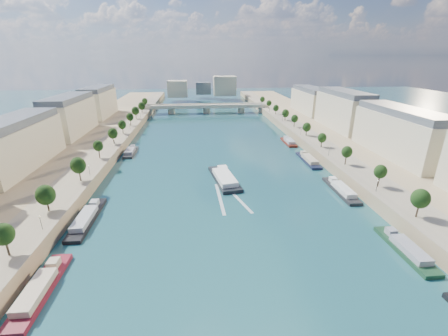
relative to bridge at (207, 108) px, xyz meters
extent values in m
plane|color=#0C2835|center=(0.00, -130.91, -5.08)|extent=(700.00, 700.00, 0.00)
cube|color=#9E8460|center=(-72.00, -130.91, -2.58)|extent=(44.00, 520.00, 5.00)
cube|color=#9E8460|center=(72.00, -130.91, -2.58)|extent=(44.00, 520.00, 5.00)
cube|color=gray|center=(-57.00, -130.91, -0.03)|extent=(14.00, 520.00, 0.10)
cube|color=gray|center=(57.00, -130.91, -0.03)|extent=(14.00, 520.00, 0.10)
cylinder|color=#382B1E|center=(-55.00, -212.91, 1.83)|extent=(0.50, 0.50, 3.82)
ellipsoid|color=black|center=(-55.00, -212.91, 5.42)|extent=(4.80, 4.80, 5.52)
cylinder|color=#382B1E|center=(-55.00, -188.91, 1.83)|extent=(0.50, 0.50, 3.82)
ellipsoid|color=black|center=(-55.00, -188.91, 5.42)|extent=(4.80, 4.80, 5.52)
cylinder|color=#382B1E|center=(-55.00, -164.91, 1.83)|extent=(0.50, 0.50, 3.82)
ellipsoid|color=black|center=(-55.00, -164.91, 5.42)|extent=(4.80, 4.80, 5.52)
cylinder|color=#382B1E|center=(-55.00, -140.91, 1.83)|extent=(0.50, 0.50, 3.82)
ellipsoid|color=black|center=(-55.00, -140.91, 5.42)|extent=(4.80, 4.80, 5.52)
cylinder|color=#382B1E|center=(-55.00, -116.91, 1.83)|extent=(0.50, 0.50, 3.82)
ellipsoid|color=black|center=(-55.00, -116.91, 5.42)|extent=(4.80, 4.80, 5.52)
cylinder|color=#382B1E|center=(-55.00, -92.91, 1.83)|extent=(0.50, 0.50, 3.82)
ellipsoid|color=black|center=(-55.00, -92.91, 5.42)|extent=(4.80, 4.80, 5.52)
cylinder|color=#382B1E|center=(-55.00, -68.91, 1.83)|extent=(0.50, 0.50, 3.82)
ellipsoid|color=black|center=(-55.00, -68.91, 5.42)|extent=(4.80, 4.80, 5.52)
cylinder|color=#382B1E|center=(-55.00, -44.91, 1.83)|extent=(0.50, 0.50, 3.82)
ellipsoid|color=black|center=(-55.00, -44.91, 5.42)|extent=(4.80, 4.80, 5.52)
cylinder|color=#382B1E|center=(-55.00, -20.91, 1.83)|extent=(0.50, 0.50, 3.82)
ellipsoid|color=black|center=(-55.00, -20.91, 5.42)|extent=(4.80, 4.80, 5.52)
cylinder|color=#382B1E|center=(-55.00, 3.09, 1.83)|extent=(0.50, 0.50, 3.82)
ellipsoid|color=black|center=(-55.00, 3.09, 5.42)|extent=(4.80, 4.80, 5.52)
cylinder|color=#382B1E|center=(55.00, -204.91, 1.83)|extent=(0.50, 0.50, 3.82)
ellipsoid|color=black|center=(55.00, -204.91, 5.42)|extent=(4.80, 4.80, 5.52)
cylinder|color=#382B1E|center=(55.00, -180.91, 1.83)|extent=(0.50, 0.50, 3.82)
ellipsoid|color=black|center=(55.00, -180.91, 5.42)|extent=(4.80, 4.80, 5.52)
cylinder|color=#382B1E|center=(55.00, -156.91, 1.83)|extent=(0.50, 0.50, 3.82)
ellipsoid|color=black|center=(55.00, -156.91, 5.42)|extent=(4.80, 4.80, 5.52)
cylinder|color=#382B1E|center=(55.00, -132.91, 1.83)|extent=(0.50, 0.50, 3.82)
ellipsoid|color=black|center=(55.00, -132.91, 5.42)|extent=(4.80, 4.80, 5.52)
cylinder|color=#382B1E|center=(55.00, -108.91, 1.83)|extent=(0.50, 0.50, 3.82)
ellipsoid|color=black|center=(55.00, -108.91, 5.42)|extent=(4.80, 4.80, 5.52)
cylinder|color=#382B1E|center=(55.00, -84.91, 1.83)|extent=(0.50, 0.50, 3.82)
ellipsoid|color=black|center=(55.00, -84.91, 5.42)|extent=(4.80, 4.80, 5.52)
cylinder|color=#382B1E|center=(55.00, -60.91, 1.83)|extent=(0.50, 0.50, 3.82)
ellipsoid|color=black|center=(55.00, -60.91, 5.42)|extent=(4.80, 4.80, 5.52)
cylinder|color=#382B1E|center=(55.00, -36.91, 1.83)|extent=(0.50, 0.50, 3.82)
ellipsoid|color=black|center=(55.00, -36.91, 5.42)|extent=(4.80, 4.80, 5.52)
cylinder|color=#382B1E|center=(55.00, -12.91, 1.83)|extent=(0.50, 0.50, 3.82)
ellipsoid|color=black|center=(55.00, -12.91, 5.42)|extent=(4.80, 4.80, 5.52)
cylinder|color=#382B1E|center=(55.00, 11.09, 1.83)|extent=(0.50, 0.50, 3.82)
ellipsoid|color=black|center=(55.00, 11.09, 5.42)|extent=(4.80, 4.80, 5.52)
cylinder|color=black|center=(-52.50, -200.91, 1.92)|extent=(0.14, 0.14, 4.00)
sphere|color=#FFE5B2|center=(-52.50, -200.91, 4.02)|extent=(0.36, 0.36, 0.36)
cylinder|color=black|center=(-52.50, -160.91, 1.92)|extent=(0.14, 0.14, 4.00)
sphere|color=#FFE5B2|center=(-52.50, -160.91, 4.02)|extent=(0.36, 0.36, 0.36)
cylinder|color=black|center=(-52.50, -120.91, 1.92)|extent=(0.14, 0.14, 4.00)
sphere|color=#FFE5B2|center=(-52.50, -120.91, 4.02)|extent=(0.36, 0.36, 0.36)
cylinder|color=black|center=(-52.50, -80.91, 1.92)|extent=(0.14, 0.14, 4.00)
sphere|color=#FFE5B2|center=(-52.50, -80.91, 4.02)|extent=(0.36, 0.36, 0.36)
cylinder|color=black|center=(-52.50, -40.91, 1.92)|extent=(0.14, 0.14, 4.00)
sphere|color=#FFE5B2|center=(-52.50, -40.91, 4.02)|extent=(0.36, 0.36, 0.36)
cylinder|color=black|center=(52.50, -185.91, 1.92)|extent=(0.14, 0.14, 4.00)
sphere|color=#FFE5B2|center=(52.50, -185.91, 4.02)|extent=(0.36, 0.36, 0.36)
cylinder|color=black|center=(52.50, -145.91, 1.92)|extent=(0.14, 0.14, 4.00)
sphere|color=#FFE5B2|center=(52.50, -145.91, 4.02)|extent=(0.36, 0.36, 0.36)
cylinder|color=black|center=(52.50, -105.91, 1.92)|extent=(0.14, 0.14, 4.00)
sphere|color=#FFE5B2|center=(52.50, -105.91, 4.02)|extent=(0.36, 0.36, 0.36)
cylinder|color=black|center=(52.50, -65.91, 1.92)|extent=(0.14, 0.14, 4.00)
sphere|color=#FFE5B2|center=(52.50, -65.91, 4.02)|extent=(0.36, 0.36, 0.36)
cylinder|color=black|center=(52.50, -25.91, 1.92)|extent=(0.14, 0.14, 4.00)
sphere|color=#FFE5B2|center=(52.50, -25.91, 4.02)|extent=(0.36, 0.36, 0.36)
cube|color=beige|center=(-85.00, -147.91, 9.92)|extent=(16.00, 52.00, 20.00)
cube|color=#474C54|center=(-85.00, -147.91, 21.52)|extent=(14.72, 50.44, 3.20)
cube|color=beige|center=(-85.00, -89.91, 9.92)|extent=(16.00, 52.00, 20.00)
cube|color=#474C54|center=(-85.00, -89.91, 21.52)|extent=(14.72, 50.44, 3.20)
cube|color=beige|center=(-85.00, -31.91, 9.92)|extent=(16.00, 52.00, 20.00)
cube|color=#474C54|center=(-85.00, -31.91, 21.52)|extent=(14.72, 50.44, 3.20)
cube|color=beige|center=(85.00, -147.91, 9.92)|extent=(16.00, 52.00, 20.00)
cube|color=#474C54|center=(85.00, -147.91, 21.52)|extent=(14.72, 50.44, 3.20)
cube|color=beige|center=(85.00, -89.91, 9.92)|extent=(16.00, 52.00, 20.00)
cube|color=#474C54|center=(85.00, -89.91, 21.52)|extent=(14.72, 50.44, 3.20)
cube|color=beige|center=(85.00, -31.91, 9.92)|extent=(16.00, 52.00, 20.00)
cube|color=#474C54|center=(85.00, -31.91, 21.52)|extent=(14.72, 50.44, 3.20)
cube|color=beige|center=(-30.00, 79.09, 8.92)|extent=(22.00, 18.00, 18.00)
cube|color=beige|center=(25.00, 89.09, 10.92)|extent=(26.00, 20.00, 22.00)
cube|color=#474C54|center=(0.00, 104.09, 6.92)|extent=(18.00, 16.00, 14.00)
cube|color=#C1B79E|center=(0.00, 0.00, 1.12)|extent=(112.00, 11.00, 2.20)
cube|color=#C1B79E|center=(0.00, -5.00, 2.62)|extent=(112.00, 0.80, 0.90)
cube|color=#C1B79E|center=(0.00, 5.00, 2.62)|extent=(112.00, 0.80, 0.90)
cylinder|color=#C1B79E|center=(-32.00, 0.00, -2.58)|extent=(6.40, 6.40, 5.00)
cylinder|color=#C1B79E|center=(0.00, 0.00, -2.58)|extent=(6.40, 6.40, 5.00)
cylinder|color=#C1B79E|center=(32.00, 0.00, -2.58)|extent=(6.40, 6.40, 5.00)
cube|color=#C1B79E|center=(-52.00, 0.00, -2.58)|extent=(6.00, 12.00, 5.00)
cube|color=#C1B79E|center=(52.00, 0.00, -2.58)|extent=(6.00, 12.00, 5.00)
cube|color=black|center=(1.44, -159.10, -4.67)|extent=(12.50, 29.22, 2.02)
cube|color=white|center=(1.44, -161.37, -2.75)|extent=(9.48, 19.21, 1.82)
cube|color=white|center=(1.44, -150.62, -2.76)|extent=(4.53, 4.00, 1.80)
cube|color=silver|center=(-1.76, -176.10, -5.06)|extent=(2.19, 26.03, 0.04)
cube|color=silver|center=(4.64, -176.10, -5.06)|extent=(8.40, 25.30, 0.04)
cube|color=maroon|center=(-45.50, -219.30, -4.78)|extent=(5.00, 24.04, 1.80)
cube|color=#BDAA8E|center=(-45.50, -221.23, -3.08)|extent=(4.10, 13.22, 1.60)
cube|color=#BDAA8E|center=(-45.50, -212.09, -2.98)|extent=(2.50, 2.88, 1.80)
cube|color=black|center=(-45.50, -188.09, -4.78)|extent=(5.00, 26.77, 1.80)
cube|color=#A3A7AF|center=(-45.50, -190.23, -3.08)|extent=(4.10, 14.73, 1.60)
cube|color=#A3A7AF|center=(-45.50, -180.06, -2.98)|extent=(2.50, 3.21, 1.80)
cube|color=#2B2C2E|center=(-45.50, -117.59, -4.78)|extent=(5.00, 19.30, 1.80)
cube|color=gray|center=(-45.50, -119.13, -3.08)|extent=(4.10, 10.61, 1.60)
cube|color=gray|center=(-45.50, -111.80, -2.98)|extent=(2.50, 2.32, 1.80)
cube|color=#173B24|center=(45.50, -212.98, -4.78)|extent=(5.00, 21.90, 1.80)
cube|color=#92929A|center=(45.50, -214.73, -3.08)|extent=(4.10, 12.04, 1.60)
cube|color=#92929A|center=(45.50, -206.41, -2.98)|extent=(2.50, 2.63, 1.80)
cube|color=black|center=(45.50, -174.84, -4.78)|extent=(5.00, 24.37, 1.80)
cube|color=silver|center=(45.50, -176.79, -3.08)|extent=(4.10, 13.40, 1.60)
cube|color=silver|center=(45.50, -167.53, -2.98)|extent=(2.50, 2.92, 1.80)
cube|color=#171B32|center=(45.50, -139.16, -4.78)|extent=(5.00, 24.53, 1.80)
cube|color=#C5B393|center=(45.50, -141.12, -3.08)|extent=(4.10, 13.49, 1.60)
cube|color=#C5B393|center=(45.50, -131.80, -2.98)|extent=(2.50, 2.94, 1.80)
cube|color=maroon|center=(45.50, -105.84, -4.78)|extent=(5.00, 19.11, 1.80)
cube|color=#B2B9BF|center=(45.50, -107.37, -3.08)|extent=(4.10, 10.51, 1.60)
cube|color=#B2B9BF|center=(45.50, -100.11, -2.98)|extent=(2.50, 2.29, 1.80)
camera|label=1|loc=(-9.45, -275.93, 44.66)|focal=24.00mm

